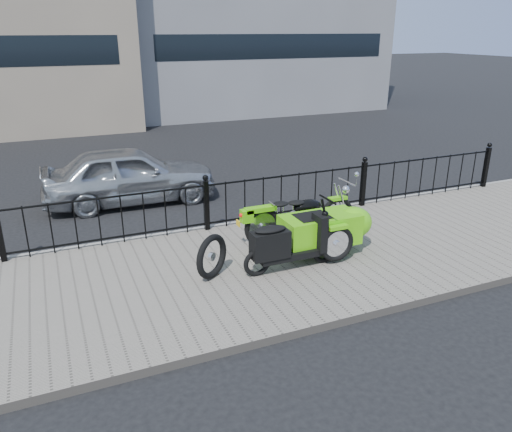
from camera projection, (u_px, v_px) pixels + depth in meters
name	position (u px, v px, depth m)	size (l,w,h in m)	color
ground	(231.00, 262.00, 8.43)	(120.00, 120.00, 0.00)	black
sidewalk	(242.00, 272.00, 7.98)	(30.00, 3.80, 0.12)	gray
curb	(205.00, 230.00, 9.65)	(30.00, 0.10, 0.12)	gray
iron_fence	(206.00, 206.00, 9.34)	(14.11, 0.11, 1.08)	black
motorcycle_sidecar	(325.00, 225.00, 8.44)	(2.28, 1.48, 0.98)	black
scooter	(285.00, 245.00, 7.75)	(1.64, 0.48, 1.11)	black
spare_tire	(212.00, 257.00, 7.54)	(0.70, 0.70, 0.10)	black
sedan_car	(130.00, 175.00, 11.13)	(1.52, 3.77, 1.28)	#B2B5B9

